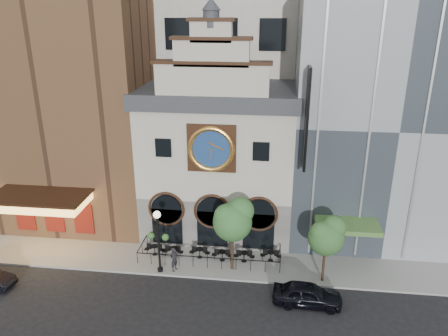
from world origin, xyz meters
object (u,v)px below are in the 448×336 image
bistro_0 (155,249)px  bistro_4 (244,256)px  tree_right (327,235)px  bistro_2 (200,252)px  car_right (307,294)px  pedestrian (174,259)px  bistro_1 (173,251)px  bistro_3 (222,255)px  lamppost (158,235)px  bistro_5 (271,255)px  tree_left (233,219)px

bistro_0 → bistro_4: size_ratio=1.00×
bistro_0 → tree_right: (12.65, -1.86, 3.15)m
bistro_2 → car_right: size_ratio=0.35×
pedestrian → bistro_1: bearing=38.3°
bistro_3 → tree_right: bearing=-12.9°
bistro_3 → lamppost: (-4.31, -1.96, 2.54)m
bistro_4 → pedestrian: size_ratio=0.85×
pedestrian → lamppost: bearing=124.9°
bistro_5 → tree_right: bearing=-29.0°
bistro_2 → pedestrian: (-1.52, -1.89, 0.46)m
bistro_4 → lamppost: lamppost is taller
tree_left → tree_right: bearing=-6.0°
bistro_3 → tree_right: size_ratio=0.32×
bistro_3 → bistro_4: 1.66m
bistro_2 → tree_right: (9.11, -1.85, 3.15)m
tree_left → tree_right: tree_left is taller
bistro_4 → bistro_0: bearing=179.0°
bistro_3 → car_right: (6.10, -4.27, 0.15)m
bistro_3 → pedestrian: 3.74m
pedestrian → tree_left: tree_left is taller
lamppost → bistro_3: bearing=29.7°
bistro_2 → tree_right: tree_right is taller
bistro_2 → bistro_5: size_ratio=1.00×
car_right → tree_right: (1.25, 2.59, 3.00)m
bistro_0 → car_right: bearing=-21.3°
car_right → tree_left: tree_left is taller
bistro_5 → lamppost: lamppost is taller
pedestrian → tree_left: 5.30m
pedestrian → tree_right: size_ratio=0.38×
lamppost → bistro_4: bearing=23.9°
bistro_4 → bistro_5: same height
tree_left → car_right: bearing=-32.2°
tree_right → bistro_5: bearing=151.0°
car_right → pedestrian: size_ratio=2.42×
car_right → tree_right: size_ratio=0.91×
bistro_2 → bistro_4: bearing=-2.0°
bistro_5 → tree_right: 5.28m
bistro_0 → lamppost: 3.46m
bistro_1 → bistro_0: bearing=175.5°
bistro_4 → bistro_5: size_ratio=1.00×
bistro_0 → tree_left: (6.21, -1.18, 3.62)m
bistro_1 → bistro_3: bearing=-0.9°
car_right → pedestrian: 9.73m
bistro_1 → lamppost: (-0.49, -2.03, 2.54)m
bistro_4 → bistro_3: bearing=-178.1°
bistro_0 → pedestrian: size_ratio=0.85×
bistro_1 → bistro_2: size_ratio=1.00×
bistro_1 → tree_left: (4.73, -1.07, 3.62)m
lamppost → tree_left: tree_left is taller
bistro_0 → bistro_3: (5.30, -0.18, 0.00)m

